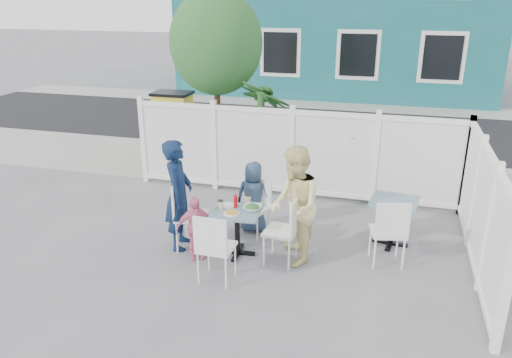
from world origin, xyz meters
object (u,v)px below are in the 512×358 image
(boy, at_px, (253,197))
(toddler, at_px, (195,228))
(chair_near, at_px, (214,244))
(man, at_px, (179,195))
(utility_cabinet, at_px, (174,126))
(woman, at_px, (295,206))
(chair_left, at_px, (186,210))
(chair_right, at_px, (287,226))
(main_table, at_px, (237,220))
(chair_back, at_px, (257,203))
(spare_table, at_px, (393,211))

(boy, bearing_deg, toddler, 62.91)
(chair_near, distance_m, man, 1.18)
(boy, bearing_deg, man, 41.64)
(utility_cabinet, distance_m, woman, 5.24)
(utility_cabinet, height_order, man, man)
(chair_left, height_order, boy, boy)
(utility_cabinet, relative_size, chair_right, 1.48)
(chair_left, xyz_separation_m, man, (-0.10, 0.00, 0.22))
(main_table, distance_m, chair_near, 0.80)
(utility_cabinet, distance_m, chair_right, 5.27)
(chair_left, distance_m, man, 0.24)
(chair_right, distance_m, chair_back, 1.02)
(utility_cabinet, distance_m, chair_left, 4.38)
(chair_near, distance_m, toddler, 0.73)
(main_table, height_order, toddler, toddler)
(chair_left, height_order, toddler, chair_left)
(chair_back, relative_size, toddler, 0.94)
(chair_left, xyz_separation_m, chair_back, (0.85, 0.72, -0.09))
(main_table, distance_m, spare_table, 2.26)
(spare_table, height_order, chair_right, chair_right)
(chair_right, bearing_deg, utility_cabinet, 45.95)
(chair_left, relative_size, boy, 0.90)
(chair_left, bearing_deg, utility_cabinet, -164.05)
(chair_back, height_order, woman, woman)
(chair_near, relative_size, man, 0.59)
(toddler, bearing_deg, chair_back, 26.59)
(spare_table, bearing_deg, main_table, -156.97)
(chair_left, xyz_separation_m, boy, (0.78, 0.79, -0.03))
(utility_cabinet, bearing_deg, spare_table, -32.96)
(utility_cabinet, relative_size, man, 0.88)
(toddler, bearing_deg, boy, 31.41)
(utility_cabinet, bearing_deg, chair_back, -49.40)
(chair_back, bearing_deg, chair_left, 58.92)
(chair_back, bearing_deg, spare_table, -156.76)
(spare_table, xyz_separation_m, chair_right, (-1.36, -0.95, 0.02))
(spare_table, bearing_deg, chair_near, -141.62)
(spare_table, xyz_separation_m, boy, (-2.07, -0.09, 0.02))
(chair_right, height_order, toddler, chair_right)
(chair_right, relative_size, chair_back, 1.12)
(spare_table, distance_m, chair_back, 2.01)
(man, bearing_deg, woman, -101.17)
(chair_left, height_order, chair_near, chair_left)
(chair_left, bearing_deg, chair_back, 119.72)
(man, bearing_deg, main_table, -102.71)
(chair_left, relative_size, man, 0.62)
(main_table, xyz_separation_m, boy, (0.01, 0.80, 0.03))
(chair_right, bearing_deg, boy, 44.73)
(spare_table, xyz_separation_m, woman, (-1.28, -0.85, 0.28))
(spare_table, relative_size, woman, 0.45)
(chair_back, bearing_deg, boy, -24.65)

